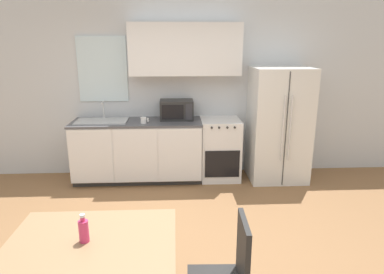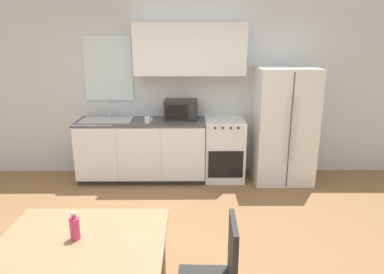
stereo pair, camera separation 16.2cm
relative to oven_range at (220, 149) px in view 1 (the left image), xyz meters
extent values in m
plane|color=olive|center=(-0.82, -1.93, -0.47)|extent=(12.00, 12.00, 0.00)
cube|color=silver|center=(-0.82, 0.33, 0.88)|extent=(12.00, 0.06, 2.70)
cube|color=silver|center=(-1.78, 0.29, 1.21)|extent=(0.74, 0.04, 0.97)
cube|color=white|center=(-0.53, 0.14, 1.50)|extent=(1.65, 0.32, 0.75)
cube|color=#333333|center=(-1.26, 0.01, -0.43)|extent=(1.91, 0.58, 0.08)
cube|color=white|center=(-1.26, -0.02, 0.02)|extent=(1.91, 0.64, 0.82)
cube|color=white|center=(-1.90, -0.35, 0.02)|extent=(0.62, 0.01, 0.80)
cube|color=white|center=(-1.26, -0.35, 0.02)|extent=(0.62, 0.01, 0.80)
cube|color=white|center=(-0.63, -0.35, 0.02)|extent=(0.62, 0.01, 0.80)
cube|color=#4C4C51|center=(-1.26, -0.02, 0.45)|extent=(1.94, 0.67, 0.03)
cube|color=white|center=(0.00, 0.00, 0.00)|extent=(0.59, 0.60, 0.94)
cube|color=black|center=(0.00, -0.30, -0.14)|extent=(0.51, 0.01, 0.41)
cylinder|color=#262626|center=(-0.17, -0.31, 0.42)|extent=(0.03, 0.02, 0.03)
cylinder|color=#262626|center=(-0.06, -0.31, 0.42)|extent=(0.03, 0.02, 0.03)
cylinder|color=#262626|center=(0.06, -0.31, 0.42)|extent=(0.03, 0.02, 0.03)
cylinder|color=#262626|center=(0.17, -0.31, 0.42)|extent=(0.03, 0.02, 0.03)
cube|color=silver|center=(0.88, -0.06, 0.39)|extent=(0.85, 0.71, 1.72)
cube|color=#3F3F3F|center=(0.88, -0.42, 0.39)|extent=(0.01, 0.01, 1.66)
cylinder|color=silver|center=(0.83, -0.44, 0.43)|extent=(0.02, 0.02, 0.94)
cylinder|color=silver|center=(0.93, -0.44, 0.43)|extent=(0.02, 0.02, 0.94)
cube|color=#B7BABC|center=(-1.78, -0.02, 0.47)|extent=(0.75, 0.44, 0.02)
cylinder|color=silver|center=(-1.78, 0.16, 0.61)|extent=(0.02, 0.02, 0.26)
cylinder|color=silver|center=(-1.78, 0.09, 0.73)|extent=(0.02, 0.14, 0.02)
cube|color=#282828|center=(-0.66, 0.09, 0.61)|extent=(0.50, 0.36, 0.29)
cube|color=black|center=(-0.72, -0.09, 0.61)|extent=(0.32, 0.01, 0.21)
cube|color=#2D2D33|center=(-0.48, -0.09, 0.61)|extent=(0.10, 0.01, 0.23)
cylinder|color=white|center=(-1.15, -0.17, 0.51)|extent=(0.08, 0.08, 0.09)
torus|color=white|center=(-1.08, -0.17, 0.51)|extent=(0.02, 0.07, 0.07)
cube|color=#997551|center=(-1.27, -3.02, 0.29)|extent=(1.15, 0.97, 0.03)
cylinder|color=#997551|center=(-1.78, -2.59, -0.10)|extent=(0.06, 0.06, 0.74)
cylinder|color=#997551|center=(-0.76, -2.59, -0.10)|extent=(0.06, 0.06, 0.74)
cube|color=#282828|center=(-0.24, -3.02, 0.22)|extent=(0.05, 0.37, 0.48)
cylinder|color=#DB386B|center=(-1.31, -2.96, 0.38)|extent=(0.07, 0.07, 0.15)
cylinder|color=#DB386B|center=(-1.31, -2.96, 0.47)|extent=(0.03, 0.03, 0.03)
cylinder|color=white|center=(-1.31, -2.96, 0.50)|extent=(0.03, 0.03, 0.02)
camera|label=1|loc=(-0.69, -5.04, 1.61)|focal=32.00mm
camera|label=2|loc=(-0.52, -5.04, 1.61)|focal=32.00mm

